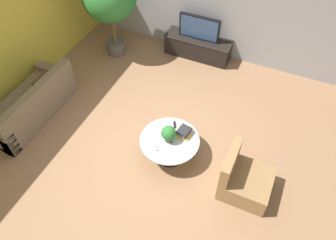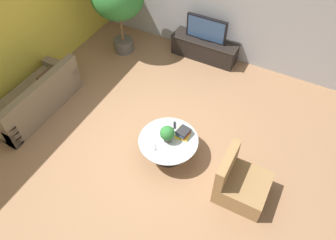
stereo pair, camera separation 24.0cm
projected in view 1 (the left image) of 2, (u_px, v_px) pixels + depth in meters
ground_plane at (153, 146)px, 6.20m from camera, size 24.00×24.00×0.00m
media_console at (198, 47)px, 7.84m from camera, size 1.58×0.50×0.50m
television at (199, 28)px, 7.44m from camera, size 0.96×0.13×0.56m
coffee_table at (170, 144)px, 5.85m from camera, size 1.06×1.06×0.43m
couch_by_wall at (31, 105)px, 6.52m from camera, size 0.84×2.00×0.84m
armchair_wicker at (243, 180)px, 5.40m from camera, size 0.80×0.76×0.86m
potted_plant_tabletop at (169, 133)px, 5.61m from camera, size 0.26×0.26×0.32m
book_stack at (184, 132)px, 5.80m from camera, size 0.27×0.33×0.13m
remote_black at (175, 125)px, 5.97m from camera, size 0.11×0.16×0.02m
remote_silver at (156, 147)px, 5.64m from camera, size 0.14×0.15×0.02m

